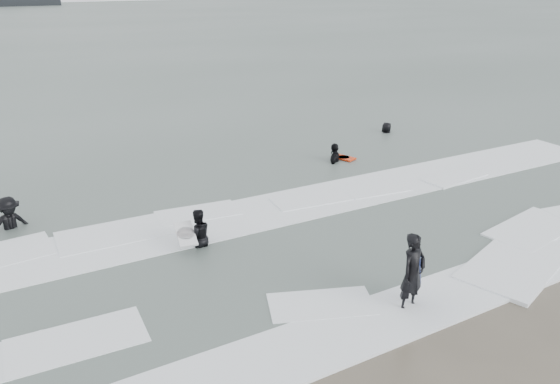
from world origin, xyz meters
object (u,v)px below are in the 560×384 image
surfer_wading (199,246)px  surfer_right_near (334,162)px  surfer_right_far (386,133)px  surfer_centre (409,308)px  surfer_breaker (12,230)px

surfer_wading → surfer_right_near: size_ratio=0.86×
surfer_right_near → surfer_right_far: 5.33m
surfer_centre → surfer_right_near: bearing=54.8°
surfer_right_far → surfer_breaker: bearing=-7.6°
surfer_breaker → surfer_wading: bearing=-55.1°
surfer_breaker → surfer_right_near: bearing=-13.2°
surfer_centre → surfer_right_near: 10.72m
surfer_centre → surfer_breaker: bearing=120.3°
surfer_centre → surfer_right_near: surfer_right_near is taller
surfer_wading → surfer_right_far: surfer_right_far is taller
surfer_wading → surfer_right_near: (7.67, 4.43, 0.00)m
surfer_breaker → surfer_right_near: (12.33, 0.72, 0.00)m
surfer_breaker → surfer_right_near: size_ratio=0.99×
surfer_right_near → surfer_breaker: bearing=-41.0°
surfer_wading → surfer_breaker: bearing=-38.8°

